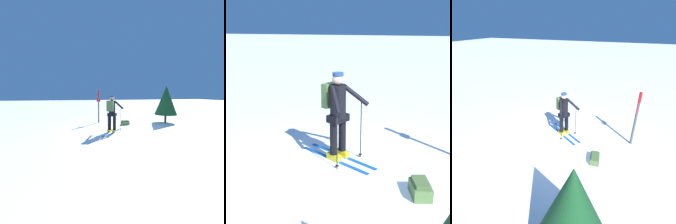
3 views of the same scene
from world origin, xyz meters
The scene contains 3 objects.
ground_plane centered at (0.00, 0.00, 0.00)m, with size 80.00×80.00×0.00m, color white.
skier centered at (-0.76, -0.40, 0.99)m, with size 1.25×1.65×1.75m.
dropped_backpack centered at (0.38, 1.15, 0.13)m, with size 0.51×0.37×0.27m.
Camera 2 is at (4.91, 0.60, 2.77)m, focal length 50.00 mm.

